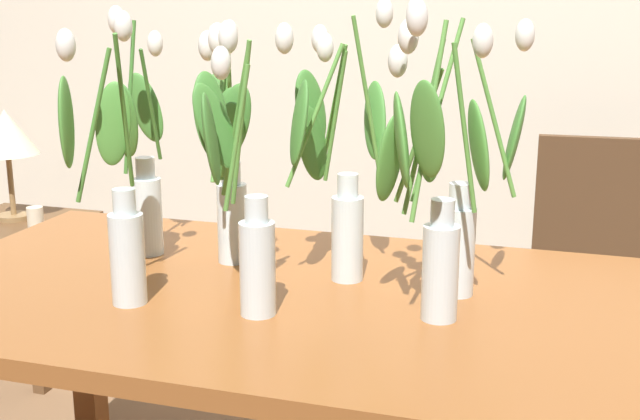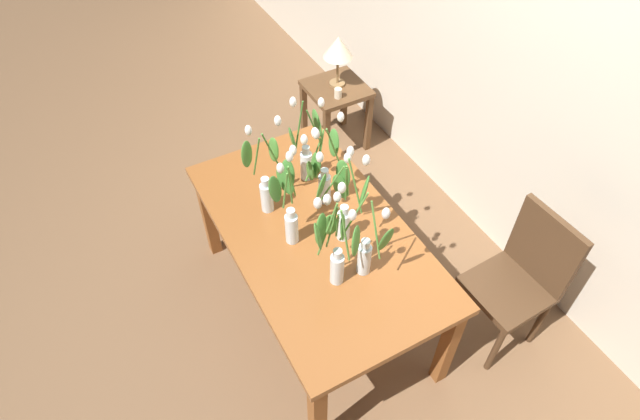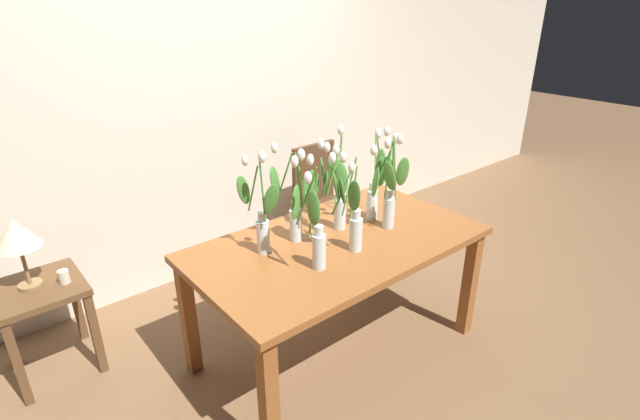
# 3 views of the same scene
# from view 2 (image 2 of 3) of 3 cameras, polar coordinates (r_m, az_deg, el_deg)

# --- Properties ---
(ground_plane) EXTENTS (18.00, 18.00, 0.00)m
(ground_plane) POSITION_cam_2_polar(r_m,az_deg,el_deg) (3.41, -0.42, -10.31)
(ground_plane) COLOR brown
(room_wall_rear) EXTENTS (9.00, 0.10, 2.70)m
(room_wall_rear) POSITION_cam_2_polar(r_m,az_deg,el_deg) (3.17, 23.08, 14.56)
(room_wall_rear) COLOR beige
(room_wall_rear) RESTS_ON ground
(dining_table) EXTENTS (1.60, 0.90, 0.74)m
(dining_table) POSITION_cam_2_polar(r_m,az_deg,el_deg) (2.89, -0.49, -3.38)
(dining_table) COLOR brown
(dining_table) RESTS_ON ground
(tulip_vase_0) EXTENTS (0.18, 0.19, 0.54)m
(tulip_vase_0) POSITION_cam_2_polar(r_m,az_deg,el_deg) (2.64, -3.40, 0.35)
(tulip_vase_0) COLOR silver
(tulip_vase_0) RESTS_ON dining_table
(tulip_vase_1) EXTENTS (0.23, 0.24, 0.58)m
(tulip_vase_1) POSITION_cam_2_polar(r_m,az_deg,el_deg) (2.44, 1.58, -4.11)
(tulip_vase_1) COLOR silver
(tulip_vase_1) RESTS_ON dining_table
(tulip_vase_2) EXTENTS (0.22, 0.22, 0.58)m
(tulip_vase_2) POSITION_cam_2_polar(r_m,az_deg,el_deg) (2.51, 4.76, -4.14)
(tulip_vase_2) COLOR silver
(tulip_vase_2) RESTS_ON dining_table
(tulip_vase_3) EXTENTS (0.15, 0.23, 0.56)m
(tulip_vase_3) POSITION_cam_2_polar(r_m,az_deg,el_deg) (2.82, -5.94, 3.14)
(tulip_vase_3) COLOR silver
(tulip_vase_3) RESTS_ON dining_table
(tulip_vase_4) EXTENTS (0.15, 0.24, 0.57)m
(tulip_vase_4) POSITION_cam_2_polar(r_m,az_deg,el_deg) (2.98, -1.52, 6.23)
(tulip_vase_4) COLOR silver
(tulip_vase_4) RESTS_ON dining_table
(tulip_vase_5) EXTENTS (0.22, 0.28, 0.58)m
(tulip_vase_5) POSITION_cam_2_polar(r_m,az_deg,el_deg) (2.63, 2.53, 0.82)
(tulip_vase_5) COLOR silver
(tulip_vase_5) RESTS_ON dining_table
(tulip_vase_6) EXTENTS (0.21, 0.27, 0.54)m
(tulip_vase_6) POSITION_cam_2_polar(r_m,az_deg,el_deg) (2.80, 0.21, 4.16)
(tulip_vase_6) COLOR silver
(tulip_vase_6) RESTS_ON dining_table
(dining_chair) EXTENTS (0.42, 0.42, 0.93)m
(dining_chair) POSITION_cam_2_polar(r_m,az_deg,el_deg) (3.10, 20.82, -6.60)
(dining_chair) COLOR #4C331E
(dining_chair) RESTS_ON ground
(side_table) EXTENTS (0.44, 0.44, 0.55)m
(side_table) POSITION_cam_2_polar(r_m,az_deg,el_deg) (4.22, 1.75, 11.80)
(side_table) COLOR brown
(side_table) RESTS_ON ground
(table_lamp) EXTENTS (0.22, 0.22, 0.40)m
(table_lamp) POSITION_cam_2_polar(r_m,az_deg,el_deg) (4.02, 1.97, 16.98)
(table_lamp) COLOR olive
(table_lamp) RESTS_ON side_table
(pillar_candle) EXTENTS (0.06, 0.06, 0.07)m
(pillar_candle) POSITION_cam_2_polar(r_m,az_deg,el_deg) (4.02, 1.95, 12.45)
(pillar_candle) COLOR beige
(pillar_candle) RESTS_ON side_table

